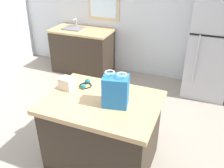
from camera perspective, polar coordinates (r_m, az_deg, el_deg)
The scene contains 9 objects.
ground at distance 3.46m, azimuth -4.21°, elevation -13.65°, with size 6.80×6.80×0.00m, color #9E9384.
back_wall at distance 4.93m, azimuth 7.88°, elevation 16.64°, with size 5.67×0.13×2.62m.
kitchen_island at distance 2.93m, azimuth -2.24°, elevation -11.10°, with size 1.26×0.93×0.89m.
refrigerator at distance 4.48m, azimuth 22.29°, elevation 8.69°, with size 0.73×0.71×1.90m.
sink_counter at distance 5.25m, azimuth -6.94°, elevation 7.86°, with size 1.26×0.68×1.10m.
shopping_bag at distance 2.51m, azimuth 0.85°, elevation -1.63°, with size 0.29×0.25×0.38m.
small_box at distance 2.90m, azimuth -10.44°, elevation 0.14°, with size 0.16×0.13×0.14m, color beige.
bottle at distance 2.76m, azimuth 3.60°, elevation -0.42°, with size 0.05×0.05×0.21m.
ear_defenders at distance 2.95m, azimuth -6.22°, elevation -0.09°, with size 0.16×0.20×0.06m.
Camera 1 is at (1.18, -2.26, 2.34)m, focal length 39.14 mm.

